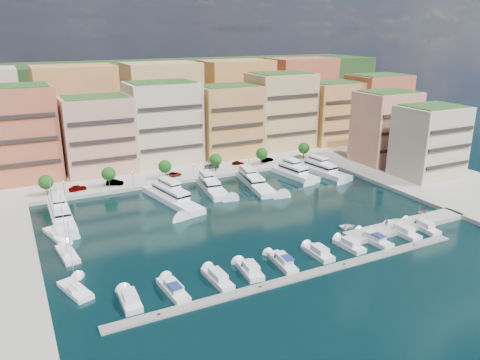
{
  "coord_description": "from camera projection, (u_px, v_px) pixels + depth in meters",
  "views": [
    {
      "loc": [
        -46.9,
        -91.39,
        42.42
      ],
      "look_at": [
        3.83,
        8.94,
        6.0
      ],
      "focal_mm": 35.0,
      "sensor_mm": 36.0,
      "label": 1
    }
  ],
  "objects": [
    {
      "name": "ground",
      "position": [
        243.0,
        217.0,
        110.8
      ],
      "size": [
        400.0,
        400.0,
        0.0
      ],
      "primitive_type": "plane",
      "color": "black",
      "rests_on": "ground"
    },
    {
      "name": "north_quay",
      "position": [
        162.0,
        156.0,
        163.43
      ],
      "size": [
        220.0,
        64.0,
        2.0
      ],
      "primitive_type": "cube",
      "color": "#9E998E",
      "rests_on": "ground"
    },
    {
      "name": "east_quay",
      "position": [
        453.0,
        188.0,
        130.62
      ],
      "size": [
        34.0,
        76.0,
        2.0
      ],
      "primitive_type": "cube",
      "color": "#9E998E",
      "rests_on": "ground"
    },
    {
      "name": "hillside",
      "position": [
        128.0,
        131.0,
        204.18
      ],
      "size": [
        240.0,
        40.0,
        58.0
      ],
      "primitive_type": "cube",
      "color": "#253D19",
      "rests_on": "ground"
    },
    {
      "name": "south_pontoon",
      "position": [
        304.0,
        276.0,
        84.04
      ],
      "size": [
        72.0,
        2.2,
        0.35
      ],
      "primitive_type": "cube",
      "color": "gray",
      "rests_on": "ground"
    },
    {
      "name": "finger_pier",
      "position": [
        406.0,
        227.0,
        105.0
      ],
      "size": [
        32.0,
        5.0,
        2.0
      ],
      "primitive_type": "cube",
      "color": "#9E998E",
      "rests_on": "ground"
    },
    {
      "name": "apartment_1",
      "position": [
        20.0,
        134.0,
        131.64
      ],
      "size": [
        20.0,
        16.5,
        26.8
      ],
      "color": "#B6643C",
      "rests_on": "north_quay"
    },
    {
      "name": "apartment_2",
      "position": [
        98.0,
        135.0,
        139.57
      ],
      "size": [
        20.0,
        15.5,
        22.8
      ],
      "color": "tan",
      "rests_on": "north_quay"
    },
    {
      "name": "apartment_3",
      "position": [
        163.0,
        122.0,
        149.82
      ],
      "size": [
        22.0,
        16.5,
        25.8
      ],
      "color": "beige",
      "rests_on": "north_quay"
    },
    {
      "name": "apartment_4",
      "position": [
        228.0,
        121.0,
        157.87
      ],
      "size": [
        20.0,
        15.5,
        23.8
      ],
      "color": "#D79E50",
      "rests_on": "north_quay"
    },
    {
      "name": "apartment_5",
      "position": [
        281.0,
        111.0,
        168.56
      ],
      "size": [
        22.0,
        16.5,
        26.8
      ],
      "color": "tan",
      "rests_on": "north_quay"
    },
    {
      "name": "apartment_6",
      "position": [
        333.0,
        112.0,
        176.92
      ],
      "size": [
        20.0,
        15.5,
        22.8
      ],
      "color": "#BD8845",
      "rests_on": "north_quay"
    },
    {
      "name": "apartment_7",
      "position": [
        377.0,
        107.0,
        183.5
      ],
      "size": [
        22.0,
        16.5,
        24.8
      ],
      "color": "#B6643C",
      "rests_on": "north_quay"
    },
    {
      "name": "apartment_east_a",
      "position": [
        385.0,
        127.0,
        150.59
      ],
      "size": [
        18.0,
        14.5,
        22.8
      ],
      "color": "tan",
      "rests_on": "east_quay"
    },
    {
      "name": "apartment_east_b",
      "position": [
        429.0,
        141.0,
        135.61
      ],
      "size": [
        18.0,
        14.5,
        20.8
      ],
      "color": "beige",
      "rests_on": "east_quay"
    },
    {
      "name": "backblock_1",
      "position": [
        77.0,
        111.0,
        157.96
      ],
      "size": [
        26.0,
        18.0,
        30.0
      ],
      "primitive_type": "cube",
      "color": "#D79E50",
      "rests_on": "north_quay"
    },
    {
      "name": "backblock_2",
      "position": [
        163.0,
        105.0,
        170.84
      ],
      "size": [
        26.0,
        18.0,
        30.0
      ],
      "primitive_type": "cube",
      "color": "tan",
      "rests_on": "north_quay"
    },
    {
      "name": "backblock_3",
      "position": [
        236.0,
        99.0,
        183.71
      ],
      "size": [
        26.0,
        18.0,
        30.0
      ],
      "primitive_type": "cube",
      "color": "#BD8845",
      "rests_on": "north_quay"
    },
    {
      "name": "backblock_4",
      "position": [
        300.0,
        95.0,
        196.59
      ],
      "size": [
        26.0,
        18.0,
        30.0
      ],
      "primitive_type": "cube",
      "color": "#B6643C",
      "rests_on": "north_quay"
    },
    {
      "name": "tree_0",
      "position": [
        46.0,
        182.0,
        120.6
      ],
      "size": [
        3.8,
        3.8,
        5.65
      ],
      "color": "#473323",
      "rests_on": "north_quay"
    },
    {
      "name": "tree_1",
      "position": [
        109.0,
        174.0,
        127.47
      ],
      "size": [
        3.8,
        3.8,
        5.65
      ],
      "color": "#473323",
      "rests_on": "north_quay"
    },
    {
      "name": "tree_2",
      "position": [
        165.0,
        166.0,
        134.34
      ],
      "size": [
        3.8,
        3.8,
        5.65
      ],
      "color": "#473323",
      "rests_on": "north_quay"
    },
    {
      "name": "tree_3",
      "position": [
        216.0,
        160.0,
        141.21
      ],
      "size": [
        3.8,
        3.8,
        5.65
      ],
      "color": "#473323",
      "rests_on": "north_quay"
    },
    {
      "name": "tree_4",
      "position": [
        262.0,
        154.0,
        148.08
      ],
      "size": [
        3.8,
        3.8,
        5.65
      ],
      "color": "#473323",
      "rests_on": "north_quay"
    },
    {
      "name": "tree_5",
      "position": [
        304.0,
        148.0,
        154.95
      ],
      "size": [
        3.8,
        3.8,
        5.65
      ],
      "color": "#473323",
      "rests_on": "north_quay"
    },
    {
      "name": "lamppost_0",
      "position": [
        64.0,
        186.0,
        120.65
      ],
      "size": [
        0.3,
        0.3,
        4.2
      ],
      "color": "black",
      "rests_on": "north_quay"
    },
    {
      "name": "lamppost_1",
      "position": [
        133.0,
        176.0,
        128.38
      ],
      "size": [
        0.3,
        0.3,
        4.2
      ],
      "color": "black",
      "rests_on": "north_quay"
    },
    {
      "name": "lamppost_2",
      "position": [
        194.0,
        168.0,
        136.11
      ],
      "size": [
        0.3,
        0.3,
        4.2
      ],
      "color": "black",
      "rests_on": "north_quay"
    },
    {
      "name": "lamppost_3",
      "position": [
        248.0,
        160.0,
        143.83
      ],
      "size": [
        0.3,
        0.3,
        4.2
      ],
      "color": "black",
      "rests_on": "north_quay"
    },
    {
      "name": "lamppost_4",
      "position": [
        297.0,
        154.0,
        151.56
      ],
      "size": [
        0.3,
        0.3,
        4.2
      ],
      "color": "black",
      "rests_on": "north_quay"
    },
    {
      "name": "yacht_0",
      "position": [
        61.0,
        214.0,
        109.43
      ],
      "size": [
        4.53,
        23.32,
        7.3
      ],
      "color": "white",
      "rests_on": "ground"
    },
    {
      "name": "yacht_2",
      "position": [
        171.0,
        197.0,
        120.56
      ],
      "size": [
        9.4,
        24.74,
        7.3
      ],
      "color": "white",
      "rests_on": "ground"
    },
    {
      "name": "yacht_3",
      "position": [
        211.0,
        186.0,
        128.65
      ],
      "size": [
        6.59,
        18.0,
        7.3
      ],
      "color": "white",
      "rests_on": "ground"
    },
    {
      "name": "yacht_4",
      "position": [
        254.0,
        182.0,
        132.37
      ],
      "size": [
        8.09,
        22.23,
        7.3
      ],
      "color": "white",
      "rests_on": "ground"
    },
    {
      "name": "yacht_5",
      "position": [
        294.0,
        172.0,
        140.88
      ],
      "size": [
        7.38,
        16.93,
        7.3
      ],
      "color": "white",
      "rests_on": "ground"
    },
    {
      "name": "yacht_6",
      "position": [
        322.0,
        170.0,
        143.69
      ],
      "size": [
        7.4,
        19.92,
        7.3
      ],
      "color": "white",
      "rests_on": "ground"
    },
    {
      "name": "cruiser_0",
      "position": [
        130.0,
        301.0,
        75.56
      ],
      "size": [
        3.02,
        7.18,
        2.55
      ],
      "color": "white",
      "rests_on": "ground"
    },
    {
      "name": "cruiser_1",
      "position": [
        173.0,
        290.0,
        78.67
      ],
      "size": [
        3.36,
        9.0,
        2.66
      ],
      "color": "white",
      "rests_on": "ground"
    },
    {
      "name": "cruiser_2",
      "position": [
        218.0,
        279.0,
        82.22
      ],
      "size": [
        2.98,
        8.59,
        2.55
      ],
      "color": "white",
      "rests_on": "ground"
    },
    {
      "name": "cruiser_3",
      "position": [
        250.0,
        270.0,
        85.0
      ],
      "size": [
        3.53,
        7.55,
        2.55
      ],
      "color": "white",
      "rests_on": "ground"
    },
    {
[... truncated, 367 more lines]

